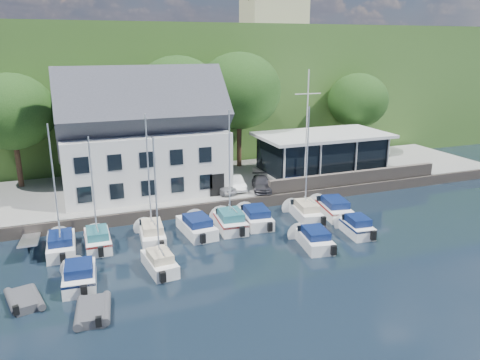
% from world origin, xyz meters
% --- Properties ---
extents(ground, '(180.00, 180.00, 0.00)m').
position_xyz_m(ground, '(0.00, 0.00, 0.00)').
color(ground, black).
rests_on(ground, ground).
extents(quay, '(60.00, 13.00, 1.00)m').
position_xyz_m(quay, '(0.00, 17.50, 0.50)').
color(quay, gray).
rests_on(quay, ground).
extents(quay_face, '(60.00, 0.30, 1.00)m').
position_xyz_m(quay_face, '(0.00, 11.00, 0.50)').
color(quay_face, '#60554D').
rests_on(quay_face, ground).
extents(hillside, '(160.00, 75.00, 16.00)m').
position_xyz_m(hillside, '(0.00, 62.00, 8.00)').
color(hillside, '#375821').
rests_on(hillside, ground).
extents(field_patch, '(50.00, 30.00, 0.30)m').
position_xyz_m(field_patch, '(8.00, 70.00, 16.15)').
color(field_patch, '#536733').
rests_on(field_patch, hillside).
extents(farmhouse, '(10.40, 7.00, 8.20)m').
position_xyz_m(farmhouse, '(22.00, 52.00, 20.10)').
color(farmhouse, '#C8B39A').
rests_on(farmhouse, hillside).
extents(harbor_building, '(14.40, 8.20, 8.70)m').
position_xyz_m(harbor_building, '(-7.00, 16.50, 5.35)').
color(harbor_building, silver).
rests_on(harbor_building, quay).
extents(club_pavilion, '(13.20, 7.20, 4.10)m').
position_xyz_m(club_pavilion, '(11.00, 16.00, 3.05)').
color(club_pavilion, black).
rests_on(club_pavilion, quay).
extents(seawall, '(18.00, 0.50, 1.20)m').
position_xyz_m(seawall, '(12.00, 11.40, 1.60)').
color(seawall, '#60554D').
rests_on(seawall, quay).
extents(gangway, '(1.20, 6.00, 1.40)m').
position_xyz_m(gangway, '(-16.50, 9.00, 0.00)').
color(gangway, silver).
rests_on(gangway, ground).
extents(car_silver, '(2.28, 3.82, 1.22)m').
position_xyz_m(car_silver, '(-0.84, 13.41, 1.61)').
color(car_silver, '#A9A9AD').
rests_on(car_silver, quay).
extents(car_white, '(1.61, 3.78, 1.21)m').
position_xyz_m(car_white, '(0.70, 13.88, 1.61)').
color(car_white, silver).
rests_on(car_white, quay).
extents(car_dgrey, '(2.73, 4.25, 1.15)m').
position_xyz_m(car_dgrey, '(2.88, 12.81, 1.57)').
color(car_dgrey, '#313035').
rests_on(car_dgrey, quay).
extents(car_blue, '(1.67, 3.88, 1.30)m').
position_xyz_m(car_blue, '(6.25, 13.54, 1.65)').
color(car_blue, navy).
rests_on(car_blue, quay).
extents(flagpole, '(2.57, 0.20, 10.69)m').
position_xyz_m(flagpole, '(7.14, 12.49, 6.35)').
color(flagpole, silver).
rests_on(flagpole, quay).
extents(tree_0, '(7.64, 7.64, 10.44)m').
position_xyz_m(tree_0, '(-17.71, 21.80, 6.22)').
color(tree_0, black).
rests_on(tree_0, quay).
extents(tree_1, '(7.69, 7.69, 10.52)m').
position_xyz_m(tree_1, '(-10.66, 21.45, 6.26)').
color(tree_1, black).
rests_on(tree_1, quay).
extents(tree_2, '(8.63, 8.63, 11.79)m').
position_xyz_m(tree_2, '(-2.51, 21.41, 6.90)').
color(tree_2, black).
rests_on(tree_2, quay).
extents(tree_3, '(8.84, 8.84, 12.08)m').
position_xyz_m(tree_3, '(4.07, 21.64, 7.04)').
color(tree_3, black).
rests_on(tree_3, quay).
extents(tree_5, '(7.02, 7.02, 9.60)m').
position_xyz_m(tree_5, '(19.07, 21.93, 5.80)').
color(tree_5, black).
rests_on(tree_5, quay).
extents(boat_r1_0, '(2.16, 6.04, 8.60)m').
position_xyz_m(boat_r1_0, '(-14.48, 7.47, 4.30)').
color(boat_r1_0, white).
rests_on(boat_r1_0, ground).
extents(boat_r1_1, '(1.92, 5.54, 8.64)m').
position_xyz_m(boat_r1_1, '(-12.06, 7.45, 4.32)').
color(boat_r1_1, white).
rests_on(boat_r1_1, ground).
extents(boat_r1_2, '(2.35, 6.43, 8.80)m').
position_xyz_m(boat_r1_2, '(-8.27, 7.22, 4.40)').
color(boat_r1_2, white).
rests_on(boat_r1_2, ground).
extents(boat_r1_3, '(2.62, 6.21, 1.44)m').
position_xyz_m(boat_r1_3, '(-4.86, 7.29, 0.72)').
color(boat_r1_3, white).
rests_on(boat_r1_3, ground).
extents(boat_r1_4, '(2.61, 5.87, 9.34)m').
position_xyz_m(boat_r1_4, '(-2.19, 7.30, 4.67)').
color(boat_r1_4, white).
rests_on(boat_r1_4, ground).
extents(boat_r1_5, '(2.76, 6.17, 1.43)m').
position_xyz_m(boat_r1_5, '(0.07, 7.56, 0.71)').
color(boat_r1_5, white).
rests_on(boat_r1_5, ground).
extents(boat_r1_6, '(2.70, 6.45, 8.75)m').
position_xyz_m(boat_r1_6, '(4.39, 7.28, 4.38)').
color(boat_r1_6, white).
rests_on(boat_r1_6, ground).
extents(boat_r1_7, '(3.19, 6.93, 1.47)m').
position_xyz_m(boat_r1_7, '(6.98, 7.16, 0.74)').
color(boat_r1_7, white).
rests_on(boat_r1_7, ground).
extents(boat_r2_0, '(2.39, 5.24, 1.49)m').
position_xyz_m(boat_r2_0, '(-13.53, 2.17, 0.75)').
color(boat_r2_0, white).
rests_on(boat_r2_0, ground).
extents(boat_r2_1, '(2.18, 5.22, 8.27)m').
position_xyz_m(boat_r2_1, '(-8.70, 2.37, 4.13)').
color(boat_r2_1, white).
rests_on(boat_r2_1, ground).
extents(boat_r2_3, '(2.74, 5.83, 1.37)m').
position_xyz_m(boat_r2_3, '(2.28, 2.13, 0.68)').
color(boat_r2_3, white).
rests_on(boat_r2_3, ground).
extents(boat_r2_4, '(2.32, 5.02, 1.44)m').
position_xyz_m(boat_r2_4, '(6.37, 2.94, 0.72)').
color(boat_r2_4, white).
rests_on(boat_r2_4, ground).
extents(dinghy_0, '(2.38, 3.24, 0.68)m').
position_xyz_m(dinghy_0, '(-16.52, 1.06, 0.34)').
color(dinghy_0, '#3A3B3F').
rests_on(dinghy_0, ground).
extents(dinghy_1, '(2.23, 3.32, 0.73)m').
position_xyz_m(dinghy_1, '(-13.05, -1.51, 0.36)').
color(dinghy_1, '#3A3B3F').
rests_on(dinghy_1, ground).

